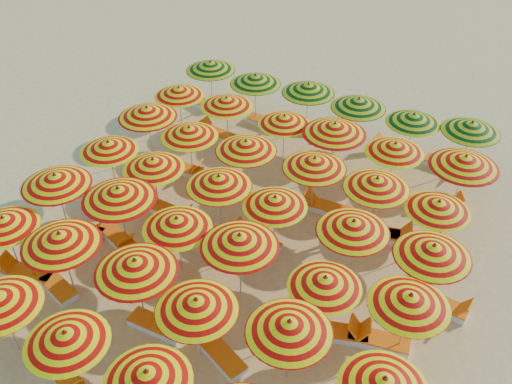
# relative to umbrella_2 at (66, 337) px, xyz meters

# --- Properties ---
(ground) EXTENTS (120.00, 120.00, 0.00)m
(ground) POSITION_rel_umbrella_2_xyz_m (1.24, 7.16, -1.98)
(ground) COLOR #EAC868
(ground) RESTS_ON ground
(umbrella_2) EXTENTS (2.36, 2.36, 2.25)m
(umbrella_2) POSITION_rel_umbrella_2_xyz_m (0.00, 0.00, 0.00)
(umbrella_2) COLOR silver
(umbrella_2) RESTS_ON ground
(umbrella_3) EXTENTS (2.72, 2.72, 2.23)m
(umbrella_3) POSITION_rel_umbrella_2_xyz_m (2.38, 0.02, -0.02)
(umbrella_3) COLOR silver
(umbrella_3) RESTS_ON ground
(umbrella_6) EXTENTS (2.31, 2.31, 2.20)m
(umbrella_6) POSITION_rel_umbrella_2_xyz_m (-4.67, 2.45, -0.04)
(umbrella_6) COLOR silver
(umbrella_6) RESTS_ON ground
(umbrella_7) EXTENTS (2.78, 2.78, 2.46)m
(umbrella_7) POSITION_rel_umbrella_2_xyz_m (-2.42, 2.49, 0.19)
(umbrella_7) COLOR silver
(umbrella_7) RESTS_ON ground
(umbrella_8) EXTENTS (2.82, 2.82, 2.46)m
(umbrella_8) POSITION_rel_umbrella_2_xyz_m (0.16, 2.61, 0.19)
(umbrella_8) COLOR silver
(umbrella_8) RESTS_ON ground
(umbrella_9) EXTENTS (2.39, 2.39, 2.34)m
(umbrella_9) POSITION_rel_umbrella_2_xyz_m (2.31, 2.27, 0.08)
(umbrella_9) COLOR silver
(umbrella_9) RESTS_ON ground
(umbrella_10) EXTENTS (2.24, 2.24, 2.36)m
(umbrella_10) POSITION_rel_umbrella_2_xyz_m (4.71, 2.70, 0.10)
(umbrella_10) COLOR silver
(umbrella_10) RESTS_ON ground
(umbrella_11) EXTENTS (2.78, 2.78, 2.24)m
(umbrella_11) POSITION_rel_umbrella_2_xyz_m (7.24, 2.31, -0.01)
(umbrella_11) COLOR silver
(umbrella_11) RESTS_ON ground
(umbrella_12) EXTENTS (2.59, 2.59, 2.43)m
(umbrella_12) POSITION_rel_umbrella_2_xyz_m (-4.57, 4.62, 0.16)
(umbrella_12) COLOR silver
(umbrella_12) RESTS_ON ground
(umbrella_13) EXTENTS (2.56, 2.56, 2.53)m
(umbrella_13) POSITION_rel_umbrella_2_xyz_m (-2.20, 4.90, 0.25)
(umbrella_13) COLOR silver
(umbrella_13) RESTS_ON ground
(umbrella_14) EXTENTS (2.17, 2.17, 2.27)m
(umbrella_14) POSITION_rel_umbrella_2_xyz_m (0.06, 4.76, 0.02)
(umbrella_14) COLOR silver
(umbrella_14) RESTS_ON ground
(umbrella_15) EXTENTS (2.68, 2.68, 2.45)m
(umbrella_15) POSITION_rel_umbrella_2_xyz_m (2.19, 4.80, 0.18)
(umbrella_15) COLOR silver
(umbrella_15) RESTS_ON ground
(umbrella_16) EXTENTS (2.72, 2.72, 2.18)m
(umbrella_16) POSITION_rel_umbrella_2_xyz_m (4.89, 4.63, -0.06)
(umbrella_16) COLOR silver
(umbrella_16) RESTS_ON ground
(umbrella_17) EXTENTS (2.28, 2.28, 2.31)m
(umbrella_17) POSITION_rel_umbrella_2_xyz_m (7.11, 4.93, 0.06)
(umbrella_17) COLOR silver
(umbrella_17) RESTS_ON ground
(umbrella_18) EXTENTS (2.76, 2.76, 2.24)m
(umbrella_18) POSITION_rel_umbrella_2_xyz_m (-4.50, 7.20, -0.01)
(umbrella_18) COLOR silver
(umbrella_18) RESTS_ON ground
(umbrella_19) EXTENTS (2.70, 2.70, 2.27)m
(umbrella_19) POSITION_rel_umbrella_2_xyz_m (-2.40, 7.00, 0.02)
(umbrella_19) COLOR silver
(umbrella_19) RESTS_ON ground
(umbrella_20) EXTENTS (2.48, 2.48, 2.35)m
(umbrella_20) POSITION_rel_umbrella_2_xyz_m (0.16, 7.09, 0.09)
(umbrella_20) COLOR silver
(umbrella_20) RESTS_ON ground
(umbrella_21) EXTENTS (2.77, 2.77, 2.22)m
(umbrella_21) POSITION_rel_umbrella_2_xyz_m (2.20, 7.10, -0.03)
(umbrella_21) COLOR silver
(umbrella_21) RESTS_ON ground
(umbrella_22) EXTENTS (2.50, 2.50, 2.38)m
(umbrella_22) POSITION_rel_umbrella_2_xyz_m (4.85, 6.96, 0.11)
(umbrella_22) COLOR silver
(umbrella_22) RESTS_ON ground
(umbrella_23) EXTENTS (2.50, 2.50, 2.37)m
(umbrella_23) POSITION_rel_umbrella_2_xyz_m (7.20, 6.99, 0.11)
(umbrella_23) COLOR silver
(umbrella_23) RESTS_ON ground
(umbrella_24) EXTENTS (2.50, 2.50, 2.45)m
(umbrella_24) POSITION_rel_umbrella_2_xyz_m (-4.51, 9.60, 0.18)
(umbrella_24) COLOR silver
(umbrella_24) RESTS_ON ground
(umbrella_25) EXTENTS (2.42, 2.42, 2.30)m
(umbrella_25) POSITION_rel_umbrella_2_xyz_m (-2.40, 9.29, 0.05)
(umbrella_25) COLOR silver
(umbrella_25) RESTS_ON ground
(umbrella_26) EXTENTS (2.53, 2.53, 2.37)m
(umbrella_26) POSITION_rel_umbrella_2_xyz_m (-0.03, 9.35, 0.11)
(umbrella_26) COLOR silver
(umbrella_26) RESTS_ON ground
(umbrella_27) EXTENTS (2.78, 2.78, 2.37)m
(umbrella_27) POSITION_rel_umbrella_2_xyz_m (2.56, 9.47, 0.11)
(umbrella_27) COLOR silver
(umbrella_27) RESTS_ON ground
(umbrella_28) EXTENTS (2.80, 2.80, 2.35)m
(umbrella_28) POSITION_rel_umbrella_2_xyz_m (4.80, 9.37, 0.09)
(umbrella_28) COLOR silver
(umbrella_28) RESTS_ON ground
(umbrella_29) EXTENTS (2.15, 2.15, 2.19)m
(umbrella_29) POSITION_rel_umbrella_2_xyz_m (6.85, 9.28, -0.05)
(umbrella_29) COLOR silver
(umbrella_29) RESTS_ON ground
(umbrella_30) EXTENTS (2.35, 2.35, 2.22)m
(umbrella_30) POSITION_rel_umbrella_2_xyz_m (-4.58, 11.89, -0.02)
(umbrella_30) COLOR silver
(umbrella_30) RESTS_ON ground
(umbrella_31) EXTENTS (2.48, 2.48, 2.26)m
(umbrella_31) POSITION_rel_umbrella_2_xyz_m (-2.33, 11.98, 0.01)
(umbrella_31) COLOR silver
(umbrella_31) RESTS_ON ground
(umbrella_32) EXTENTS (2.31, 2.31, 2.17)m
(umbrella_32) POSITION_rel_umbrella_2_xyz_m (0.30, 11.89, -0.07)
(umbrella_32) COLOR silver
(umbrella_32) RESTS_ON ground
(umbrella_33) EXTENTS (2.99, 2.99, 2.53)m
(umbrella_33) POSITION_rel_umbrella_2_xyz_m (2.43, 11.68, 0.25)
(umbrella_33) COLOR silver
(umbrella_33) RESTS_ON ground
(umbrella_34) EXTENTS (2.37, 2.37, 2.26)m
(umbrella_34) POSITION_rel_umbrella_2_xyz_m (4.71, 11.81, 0.01)
(umbrella_34) COLOR silver
(umbrella_34) RESTS_ON ground
(umbrella_35) EXTENTS (2.88, 2.88, 2.51)m
(umbrella_35) POSITION_rel_umbrella_2_xyz_m (7.13, 11.72, 0.23)
(umbrella_35) COLOR silver
(umbrella_35) RESTS_ON ground
(umbrella_36) EXTENTS (2.71, 2.71, 2.35)m
(umbrella_36) POSITION_rel_umbrella_2_xyz_m (-4.54, 14.41, 0.09)
(umbrella_36) COLOR silver
(umbrella_36) RESTS_ON ground
(umbrella_37) EXTENTS (2.64, 2.64, 2.35)m
(umbrella_37) POSITION_rel_umbrella_2_xyz_m (-2.14, 14.16, 0.09)
(umbrella_37) COLOR silver
(umbrella_37) RESTS_ON ground
(umbrella_38) EXTENTS (2.94, 2.94, 2.37)m
(umbrella_38) POSITION_rel_umbrella_2_xyz_m (0.22, 14.41, 0.11)
(umbrella_38) COLOR silver
(umbrella_38) RESTS_ON ground
(umbrella_39) EXTENTS (2.70, 2.70, 2.36)m
(umbrella_39) POSITION_rel_umbrella_2_xyz_m (2.51, 14.18, 0.09)
(umbrella_39) COLOR silver
(umbrella_39) RESTS_ON ground
(umbrella_40) EXTENTS (2.18, 2.18, 2.26)m
(umbrella_40) POSITION_rel_umbrella_2_xyz_m (4.76, 14.14, 0.01)
(umbrella_40) COLOR silver
(umbrella_40) RESTS_ON ground
(umbrella_41) EXTENTS (2.55, 2.55, 2.35)m
(umbrella_41) POSITION_rel_umbrella_2_xyz_m (6.88, 14.39, 0.09)
(umbrella_41) COLOR silver
(umbrella_41) RESTS_ON ground
(lounger_0) EXTENTS (1.82, 1.22, 0.69)m
(lounger_0) POSITION_rel_umbrella_2_xyz_m (-0.51, -0.04, -1.83)
(lounger_0) COLOR white
(lounger_0) RESTS_ON ground
(lounger_1) EXTENTS (1.82, 0.95, 0.69)m
(lounger_1) POSITION_rel_umbrella_2_xyz_m (-4.17, 2.30, -1.83)
(lounger_1) COLOR white
(lounger_1) RESTS_ON ground
(lounger_2) EXTENTS (1.83, 1.09, 0.69)m
(lounger_2) POSITION_rel_umbrella_2_xyz_m (-3.01, 2.32, -1.83)
(lounger_2) COLOR white
(lounger_2) RESTS_ON ground
(lounger_3) EXTENTS (1.74, 0.61, 0.69)m
(lounger_3) POSITION_rel_umbrella_2_xyz_m (0.76, 2.46, -1.83)
(lounger_3) COLOR white
(lounger_3) RESTS_ON ground
(lounger_4) EXTENTS (1.82, 1.22, 0.69)m
(lounger_4) POSITION_rel_umbrella_2_xyz_m (2.81, 2.45, -1.83)
(lounger_4) COLOR white
(lounger_4) RESTS_ON ground
(lounger_6) EXTENTS (1.81, 0.87, 0.69)m
(lounger_6) POSITION_rel_umbrella_2_xyz_m (-3.97, 4.61, -1.83)
(lounger_6) COLOR white
(lounger_6) RESTS_ON ground
(lounger_7) EXTENTS (1.83, 1.14, 0.69)m
(lounger_7) POSITION_rel_umbrella_2_xyz_m (-2.71, 4.95, -1.83)
(lounger_7) COLOR white
(lounger_7) RESTS_ON ground
(lounger_8) EXTENTS (1.83, 1.05, 0.69)m
(lounger_8) POSITION_rel_umbrella_2_xyz_m (5.49, 4.61, -1.83)
(lounger_8) COLOR white
(lounger_8) RESTS_ON ground
(lounger_9) EXTENTS (1.80, 0.84, 0.69)m
(lounger_9) POSITION_rel_umbrella_2_xyz_m (6.51, 4.85, -1.83)
(lounger_9) COLOR white
(lounger_9) RESTS_ON ground
(lounger_10) EXTENTS (1.82, 1.00, 0.69)m
(lounger_10) POSITION_rel_umbrella_2_xyz_m (-3.90, 7.15, -1.83)
(lounger_10) COLOR white
(lounger_10) RESTS_ON ground
(lounger_11) EXTENTS (1.78, 0.73, 0.69)m
(lounger_11) POSITION_rel_umbrella_2_xyz_m (-1.80, 6.88, -1.83)
(lounger_11) COLOR white
(lounger_11) RESTS_ON ground
(lounger_12) EXTENTS (1.78, 0.74, 0.69)m
(lounger_12) POSITION_rel_umbrella_2_xyz_m (1.60, 6.92, -1.83)
(lounger_12) COLOR white
(lounger_12) RESTS_ON ground
(lounger_13) EXTENTS (1.79, 0.79, 0.69)m
(lounger_13) POSITION_rel_umbrella_2_xyz_m (7.80, 6.99, -1.83)
(lounger_13) COLOR white
(lounger_13) RESTS_ON ground
(lounger_14) EXTENTS (1.77, 0.71, 0.69)m
(lounger_14) POSITION_rel_umbrella_2_xyz_m (-2.90, 9.34, -1.83)
(lounger_14) COLOR white
(lounger_14) RESTS_ON ground
(lounger_15) EXTENTS (1.75, 0.62, 0.69)m
(lounger_15) POSITION_rel_umbrella_2_xyz_m (3.06, 9.69, -1.83)
(lounger_15) COLOR white
(lounger_15) RESTS_ON ground
(lounger_16) EXTENTS (1.82, 0.98, 0.69)m
(lounger_16) POSITION_rel_umbrella_2_xyz_m (5.40, 9.26, -1.83)
(lounger_16) COLOR white
(lounger_16) RESTS_ON ground
(lounger_17) EXTENTS (1.83, 1.04, 0.69)m
(lounger_17) POSITION_rel_umbrella_2_xyz_m (6.35, 9.46, -1.83)
(lounger_17) COLOR white
(lounger_17) RESTS_ON ground
(lounger_18) EXTENTS (1.79, 0.78, 0.69)m
(lounger_18) POSITION_rel_umbrella_2_xyz_m (-2.93, 12.23, -1.83)
(lounger_18) COLOR white
(lounger_18) RESTS_ON ground
(lounger_19) EXTENTS (1.82, 1.23, 0.69)m
(lounger_19) POSITION_rel_umbrella_2_xyz_m (6.62, 11.65, -1.83)
(lounger_19) COLOR white
(lounger_19) RESTS_ON ground
(lounger_20) EXTENTS (1.82, 1.18, 0.69)m
(lounger_20) POSITION_rel_umbrella_2_xyz_m (-5.04, 14.26, -1.83)
(lounger_20) COLOR white
(lounger_20) RESTS_ON ground
(lounger_21) EXTENTS (1.78, 0.73, 0.69)m
(lounger_21) POSITION_rel_umbrella_2_xyz_m (-1.54, 14.07, -1.83)
(lounger_21) COLOR white
(lounger_21) RESTS_ON ground
(lounger_22) EXTENTS (1.83, 1.15, 0.69)m
(lounger_22) POSITION_rel_umbrella_2_xyz_m (0.82, 14.58, -1.83)
(lounger_22) COLOR white
(lounger_22) RESTS_ON ground
(lounger_23) EXTENTS (1.81, 0.87, 0.69)m
(lounger_23) POSITION_rel_umbrella_2_xyz_m (4.16, 14.30, -1.83)
(lounger_23) COLOR white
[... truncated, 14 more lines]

